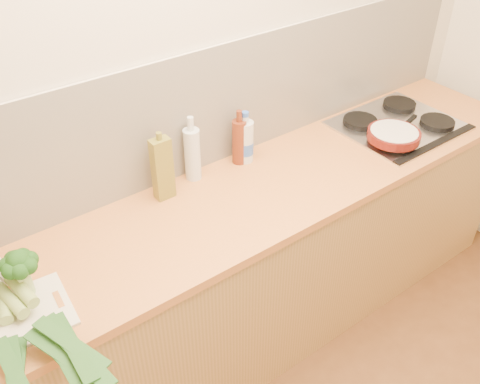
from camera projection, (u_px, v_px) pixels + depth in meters
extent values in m
plane|color=beige|center=(190.00, 85.00, 2.16)|extent=(3.50, 0.00, 3.50)
cube|color=silver|center=(193.00, 115.00, 2.23)|extent=(3.20, 0.02, 0.54)
cube|color=#A57D45|center=(235.00, 280.00, 2.48)|extent=(3.20, 0.60, 0.86)
cube|color=#C17038|center=(235.00, 204.00, 2.21)|extent=(3.20, 0.62, 0.04)
cube|color=silver|center=(398.00, 125.00, 2.69)|extent=(0.58, 0.50, 0.01)
cube|color=black|center=(436.00, 143.00, 2.54)|extent=(0.58, 0.04, 0.01)
cylinder|color=black|center=(398.00, 141.00, 2.53)|extent=(0.17, 0.17, 0.03)
cylinder|color=black|center=(437.00, 123.00, 2.67)|extent=(0.17, 0.17, 0.03)
cylinder|color=black|center=(360.00, 121.00, 2.68)|extent=(0.17, 0.17, 0.03)
cylinder|color=black|center=(399.00, 105.00, 2.82)|extent=(0.17, 0.17, 0.03)
cube|color=beige|center=(14.00, 319.00, 1.69)|extent=(0.37, 0.29, 0.01)
cylinder|color=#95B96B|center=(25.00, 282.00, 1.75)|extent=(0.05, 0.05, 0.10)
sphere|color=#12330D|center=(18.00, 261.00, 1.69)|extent=(0.08, 0.08, 0.08)
sphere|color=#12330D|center=(30.00, 259.00, 1.71)|extent=(0.06, 0.06, 0.06)
sphere|color=#12330D|center=(23.00, 256.00, 1.73)|extent=(0.06, 0.06, 0.06)
sphere|color=#12330D|center=(13.00, 259.00, 1.72)|extent=(0.06, 0.06, 0.06)
sphere|color=#12330D|center=(7.00, 265.00, 1.69)|extent=(0.06, 0.06, 0.06)
sphere|color=#12330D|center=(11.00, 271.00, 1.67)|extent=(0.06, 0.06, 0.06)
sphere|color=#12330D|center=(20.00, 271.00, 1.67)|extent=(0.06, 0.06, 0.06)
sphere|color=#12330D|center=(29.00, 266.00, 1.69)|extent=(0.06, 0.06, 0.06)
cylinder|color=white|center=(0.00, 279.00, 1.80)|extent=(0.06, 0.12, 0.04)
cylinder|color=#8AA653|center=(4.00, 305.00, 1.70)|extent=(0.07, 0.15, 0.04)
cube|color=#184318|center=(16.00, 378.00, 1.49)|extent=(0.15, 0.30, 0.02)
cube|color=#184318|center=(16.00, 383.00, 1.47)|extent=(0.12, 0.34, 0.01)
cube|color=#184318|center=(15.00, 374.00, 1.49)|extent=(0.05, 0.28, 0.02)
cylinder|color=#8AA653|center=(11.00, 300.00, 1.69)|extent=(0.07, 0.17, 0.04)
cube|color=#184318|center=(65.00, 357.00, 1.52)|extent=(0.05, 0.30, 0.02)
cube|color=#184318|center=(69.00, 361.00, 1.51)|extent=(0.11, 0.34, 0.01)
cube|color=#184318|center=(63.00, 355.00, 1.53)|extent=(0.14, 0.28, 0.02)
cylinder|color=white|center=(2.00, 269.00, 1.78)|extent=(0.06, 0.13, 0.04)
cylinder|color=#8AA653|center=(22.00, 290.00, 1.71)|extent=(0.07, 0.16, 0.04)
cube|color=#184318|center=(73.00, 346.00, 1.53)|extent=(0.05, 0.30, 0.02)
cube|color=#184318|center=(77.00, 350.00, 1.52)|extent=(0.10, 0.34, 0.01)
cube|color=#184318|center=(71.00, 343.00, 1.53)|extent=(0.14, 0.28, 0.02)
cylinder|color=#53120D|center=(394.00, 135.00, 2.51)|extent=(0.25, 0.25, 0.04)
cylinder|color=beige|center=(394.00, 131.00, 2.49)|extent=(0.22, 0.22, 0.00)
cube|color=black|center=(410.00, 121.00, 2.62)|extent=(0.12, 0.05, 0.02)
cube|color=olive|center=(162.00, 169.00, 2.14)|extent=(0.08, 0.05, 0.27)
cylinder|color=olive|center=(159.00, 136.00, 2.05)|extent=(0.02, 0.02, 0.03)
cylinder|color=silver|center=(192.00, 154.00, 2.26)|extent=(0.07, 0.07, 0.24)
cylinder|color=silver|center=(191.00, 124.00, 2.17)|extent=(0.03, 0.03, 0.06)
cylinder|color=#622712|center=(239.00, 142.00, 2.37)|extent=(0.06, 0.06, 0.21)
cylinder|color=#622712|center=(239.00, 116.00, 2.29)|extent=(0.03, 0.03, 0.05)
cylinder|color=silver|center=(245.00, 142.00, 2.38)|extent=(0.08, 0.08, 0.20)
cylinder|color=silver|center=(245.00, 119.00, 2.32)|extent=(0.03, 0.03, 0.03)
cylinder|color=blue|center=(245.00, 147.00, 2.40)|extent=(0.08, 0.08, 0.06)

